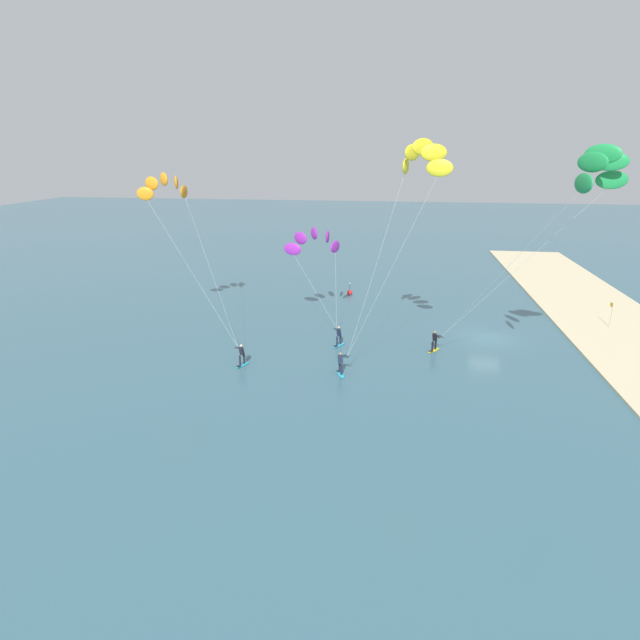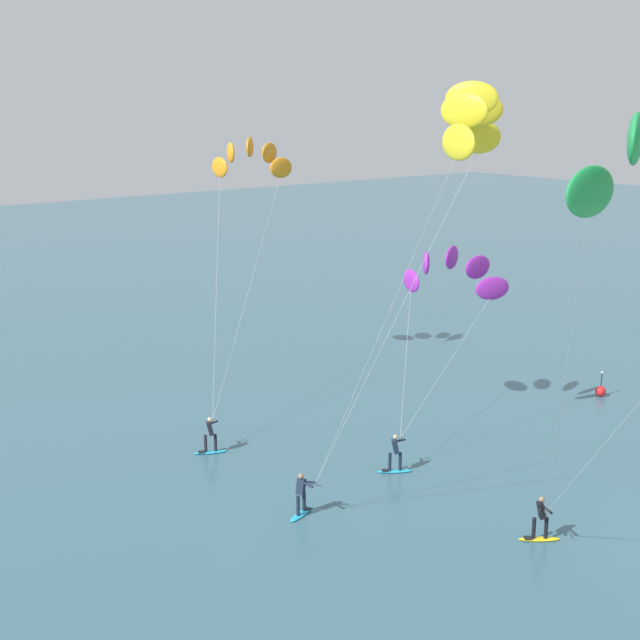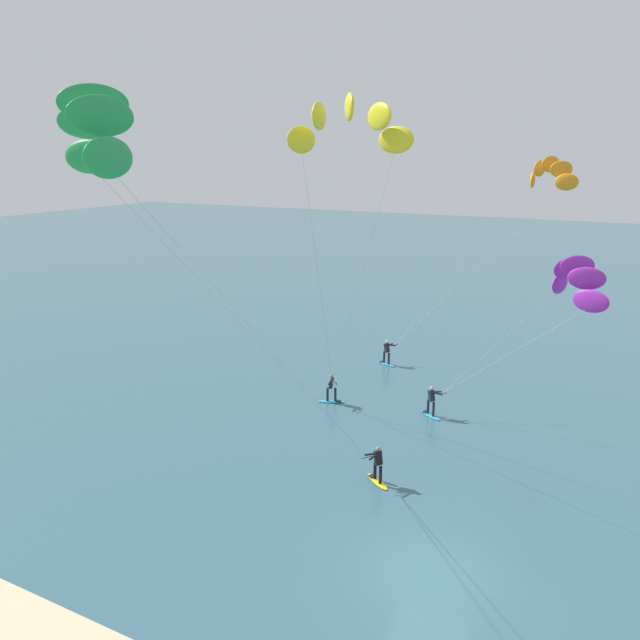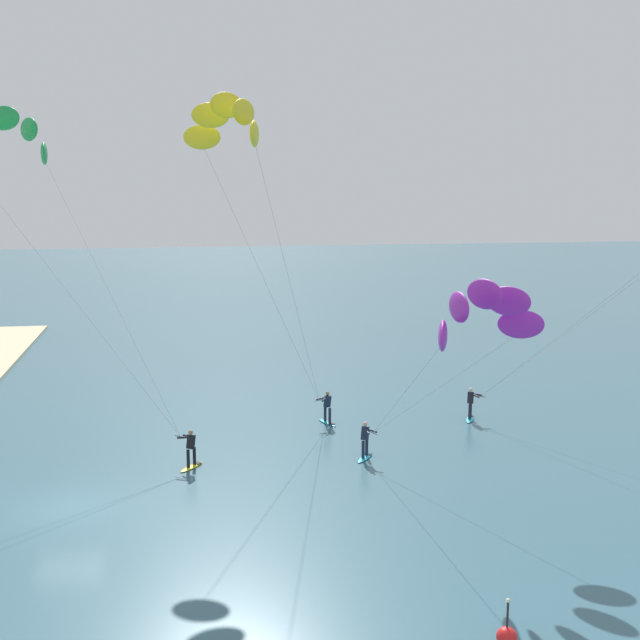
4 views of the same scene
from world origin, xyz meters
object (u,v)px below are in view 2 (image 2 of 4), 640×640
object	(u,v)px
kitesurfer_mid_water	(449,278)
marker_buoy	(601,391)
kitesurfer_downwind	(248,169)
kitesurfer_far_out	(462,139)

from	to	relation	value
kitesurfer_mid_water	marker_buoy	bearing A→B (deg)	-14.20
marker_buoy	kitesurfer_mid_water	bearing A→B (deg)	165.80
kitesurfer_downwind	marker_buoy	bearing A→B (deg)	-48.43
kitesurfer_far_out	marker_buoy	size ratio (longest dim) A/B	11.51
kitesurfer_far_out	marker_buoy	xyz separation A→B (m)	(17.88, 5.95, -13.79)
kitesurfer_mid_water	kitesurfer_far_out	distance (m)	13.75
kitesurfer_far_out	kitesurfer_downwind	bearing A→B (deg)	75.47
kitesurfer_mid_water	kitesurfer_far_out	world-z (taller)	kitesurfer_far_out
kitesurfer_far_out	kitesurfer_downwind	size ratio (longest dim) A/B	1.19
kitesurfer_far_out	kitesurfer_mid_water	bearing A→B (deg)	44.48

